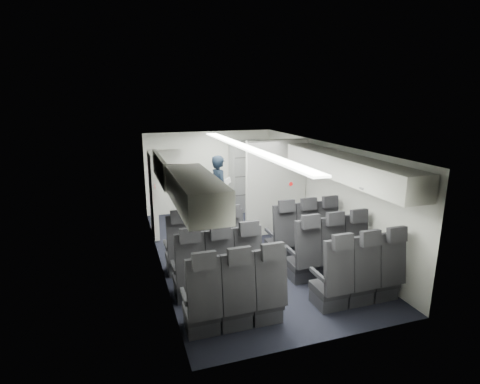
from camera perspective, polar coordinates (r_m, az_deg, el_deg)
cabin_shell at (r=7.27m, az=0.99°, el=-0.95°), size 3.41×6.01×2.16m
seat_row_front at (r=7.03m, az=2.41°, el=-7.73°), size 3.33×0.56×1.24m
seat_row_mid at (r=6.26m, az=5.35°, el=-10.66°), size 3.33×0.56×1.24m
seat_row_rear at (r=5.54m, az=9.17°, el=-14.34°), size 3.33×0.56×1.24m
overhead_bin_left_rear at (r=4.85m, az=-6.84°, el=0.08°), size 0.53×1.80×0.40m
overhead_bin_left_front_open at (r=6.56m, az=-10.25°, el=2.63°), size 0.64×1.70×0.72m
overhead_bin_right_rear at (r=6.04m, az=20.16°, el=2.15°), size 0.53×1.80×0.40m
overhead_bin_right_front at (r=7.47m, az=11.90°, el=4.94°), size 0.53×1.70×0.40m
bulkhead_partition at (r=8.35m, az=5.53°, el=0.69°), size 1.40×0.15×2.13m
galley_unit at (r=10.11m, az=1.00°, el=2.45°), size 0.85×0.52×1.90m
boarding_door at (r=8.46m, az=-13.10°, el=-0.29°), size 0.12×1.27×1.86m
flight_attendant at (r=8.99m, az=-3.17°, el=0.25°), size 0.50×0.68×1.70m
carry_on_bag at (r=6.49m, az=-10.15°, el=3.10°), size 0.40×0.32×0.21m
papers at (r=8.94m, az=-1.93°, el=1.66°), size 0.19×0.12×0.14m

